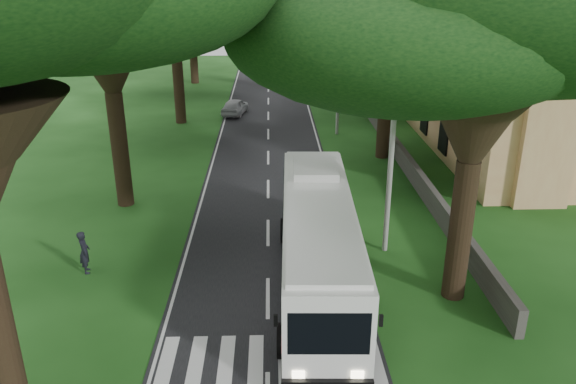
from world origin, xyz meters
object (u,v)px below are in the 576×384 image
(coach_bus, at_px, (318,241))
(distant_car_a, at_px, (235,106))
(pole_far, at_px, (318,48))
(distant_car_c, at_px, (274,58))
(church, at_px, (521,82))
(pole_near, at_px, (391,166))
(pedestrian, at_px, (84,252))
(pole_mid, at_px, (338,82))

(coach_bus, distance_m, distant_car_a, 30.26)
(pole_far, xyz_separation_m, distant_car_c, (-4.70, 15.96, -3.43))
(church, bearing_deg, pole_far, 116.82)
(distant_car_a, distance_m, distant_car_c, 29.58)
(pole_near, height_order, coach_bus, pole_near)
(pole_far, bearing_deg, church, -63.18)
(pole_far, distance_m, pedestrian, 43.84)
(coach_bus, distance_m, distant_car_c, 59.18)
(pole_far, bearing_deg, pole_near, -90.00)
(church, height_order, coach_bus, church)
(distant_car_a, height_order, distant_car_c, distant_car_a)
(pole_near, xyz_separation_m, pedestrian, (-13.41, -1.62, -3.21))
(coach_bus, bearing_deg, pole_near, 44.63)
(pole_mid, relative_size, pole_far, 1.00)
(church, relative_size, pedestrian, 12.35)
(pole_mid, bearing_deg, distant_car_c, 97.45)
(coach_bus, xyz_separation_m, pedestrian, (-9.95, 1.56, -1.14))
(pole_far, xyz_separation_m, coach_bus, (-3.45, -43.18, -2.07))
(pole_near, height_order, distant_car_a, pole_near)
(church, bearing_deg, pedestrian, -146.33)
(church, relative_size, pole_far, 3.00)
(pole_near, bearing_deg, church, 51.50)
(church, bearing_deg, pole_mid, 160.19)
(church, distance_m, coach_bus, 24.67)
(pole_near, bearing_deg, pedestrian, -173.11)
(distant_car_a, bearing_deg, pole_mid, 154.13)
(pole_near, xyz_separation_m, distant_car_c, (-4.70, 55.96, -3.43))
(distant_car_c, bearing_deg, church, 129.33)
(coach_bus, height_order, distant_car_a, coach_bus)
(church, distance_m, pole_mid, 13.16)
(pole_near, bearing_deg, pole_mid, 90.00)
(pole_mid, relative_size, distant_car_c, 1.62)
(pedestrian, bearing_deg, distant_car_c, -27.56)
(pole_far, distance_m, distant_car_a, 16.21)
(pole_far, bearing_deg, coach_bus, -94.57)
(pole_far, height_order, pedestrian, pole_far)
(coach_bus, height_order, distant_car_c, coach_bus)
(church, height_order, pole_near, church)
(distant_car_a, bearing_deg, pole_near, 119.77)
(pedestrian, bearing_deg, pole_far, -36.81)
(coach_bus, distance_m, pedestrian, 10.14)
(pole_near, height_order, pole_mid, same)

